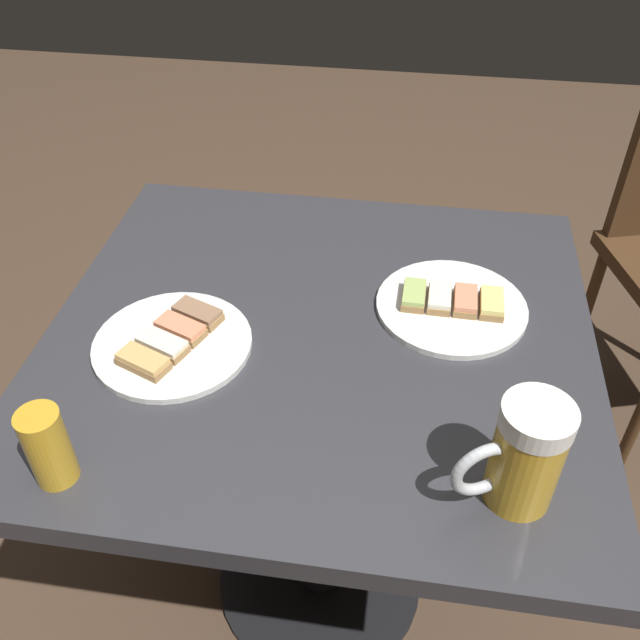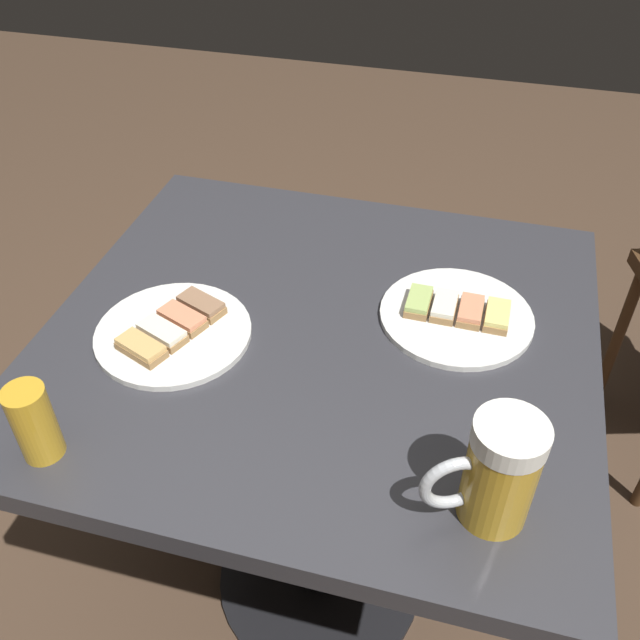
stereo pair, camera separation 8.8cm
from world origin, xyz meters
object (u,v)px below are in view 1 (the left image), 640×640
at_px(plate_near, 452,305).
at_px(beer_mug, 523,455).
at_px(plate_far, 172,342).
at_px(beer_glass_small, 48,447).

bearing_deg(plate_near, beer_mug, -77.61).
bearing_deg(plate_far, beer_mug, -21.66).
xyz_separation_m(plate_near, beer_mug, (0.08, -0.34, 0.07)).
relative_size(plate_far, beer_mug, 1.57).
distance_m(plate_near, beer_glass_small, 0.62).
height_order(plate_near, beer_mug, beer_mug).
bearing_deg(plate_far, plate_near, 20.18).
distance_m(beer_mug, beer_glass_small, 0.55).
bearing_deg(beer_mug, beer_glass_small, -174.36).
bearing_deg(plate_near, plate_far, -159.82).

